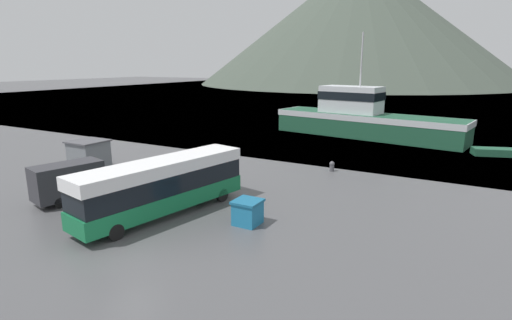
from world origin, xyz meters
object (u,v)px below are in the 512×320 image
Objects in this scene: small_boat at (508,152)px; fishing_boat at (363,118)px; dock_kiosk at (89,155)px; storage_bin at (248,212)px; tour_bus at (163,184)px; delivery_van at (77,180)px.

fishing_boat is at bearing -122.69° from small_boat.
storage_bin is at bearing -11.81° from dock_kiosk.
dock_kiosk is 40.03m from small_boat.
tour_bus is 7.09m from delivery_van.
storage_bin is 31.03m from small_boat.
tour_bus is 7.52× the size of storage_bin.
tour_bus is 4.05× the size of dock_kiosk.
tour_bus is 34.70m from small_boat.
tour_bus is at bearing 2.61° from fishing_boat.
delivery_van is 0.27× the size of fishing_boat.
dock_kiosk is at bearing 169.87° from tour_bus.
dock_kiosk is (-18.12, 3.79, 0.57)m from storage_bin.
tour_bus is 5.50m from storage_bin.
dock_kiosk reaches higher than storage_bin.
fishing_boat is (3.61, 32.82, 0.41)m from tour_bus.
delivery_van is (-7.04, -0.72, -0.55)m from tour_bus.
tour_bus is at bearing 19.62° from delivery_van.
fishing_boat is at bearing 94.54° from tour_bus.
fishing_boat reaches higher than tour_bus.
small_boat is at bearing 67.16° from tour_bus.
tour_bus reaches higher than dock_kiosk.
fishing_boat reaches higher than storage_bin.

